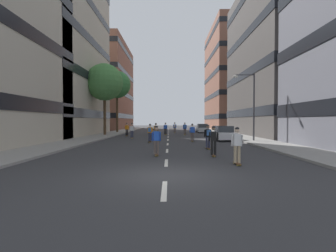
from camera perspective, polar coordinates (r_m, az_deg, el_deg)
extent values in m
plane|color=#333335|center=(35.47, 0.05, -2.16)|extent=(154.65, 154.65, 0.00)
cube|color=gray|center=(39.70, -12.69, -1.73)|extent=(3.43, 70.88, 0.14)
cube|color=gray|center=(39.64, 12.86, -1.73)|extent=(3.43, 70.88, 0.14)
cube|color=silver|center=(7.92, -0.82, -13.94)|extent=(0.16, 2.20, 0.01)
cube|color=silver|center=(12.81, -0.38, -8.09)|extent=(0.16, 2.20, 0.01)
cube|color=silver|center=(17.76, -0.19, -5.49)|extent=(0.16, 2.20, 0.01)
cube|color=silver|center=(22.73, -0.09, -4.03)|extent=(0.16, 2.20, 0.01)
cube|color=silver|center=(27.72, -0.02, -3.09)|extent=(0.16, 2.20, 0.01)
cube|color=silver|center=(32.71, 0.03, -2.43)|extent=(0.16, 2.20, 0.01)
cube|color=silver|center=(37.70, 0.06, -1.95)|extent=(0.16, 2.20, 0.01)
cube|color=silver|center=(42.69, 0.09, -1.58)|extent=(0.16, 2.20, 0.01)
cube|color=silver|center=(47.68, 0.11, -1.29)|extent=(0.16, 2.20, 0.01)
cube|color=silver|center=(52.68, 0.13, -1.06)|extent=(0.16, 2.20, 0.01)
cube|color=silver|center=(57.68, 0.14, -0.86)|extent=(0.16, 2.20, 0.01)
cube|color=silver|center=(62.67, 0.16, -0.70)|extent=(0.16, 2.20, 0.01)
cube|color=#BCB29E|center=(41.24, -25.91, 15.69)|extent=(13.80, 20.24, 24.96)
cube|color=black|center=(39.92, -25.79, 2.40)|extent=(13.92, 20.36, 1.10)
cube|color=black|center=(40.34, -25.86, 9.51)|extent=(13.92, 20.36, 1.10)
cube|color=black|center=(41.37, -25.92, 16.36)|extent=(13.92, 20.36, 1.10)
cube|color=black|center=(42.96, -25.99, 22.80)|extent=(13.92, 20.36, 1.10)
cube|color=brown|center=(67.48, -14.93, 8.33)|extent=(13.80, 22.88, 21.00)
cube|color=black|center=(66.96, -14.90, 2.07)|extent=(13.92, 23.00, 1.10)
cube|color=black|center=(67.25, -14.92, 6.55)|extent=(13.92, 23.00, 1.10)
cube|color=black|center=(67.95, -14.95, 10.96)|extent=(13.92, 23.00, 1.10)
cube|color=black|center=(69.04, -14.97, 15.26)|extent=(13.92, 23.00, 1.10)
cube|color=#4C4744|center=(40.66, 26.09, 13.05)|extent=(13.80, 20.69, 21.02)
cube|color=black|center=(39.79, 25.99, 2.63)|extent=(13.92, 20.81, 1.10)
cube|color=black|center=(40.28, 26.06, 10.12)|extent=(13.92, 20.81, 1.10)
cube|color=black|center=(41.43, 26.13, 17.32)|extent=(13.92, 20.81, 1.10)
cube|color=brown|center=(67.69, 15.28, 10.03)|extent=(13.80, 22.13, 25.05)
cube|color=black|center=(66.88, 15.24, 1.95)|extent=(13.92, 22.25, 1.10)
cube|color=black|center=(67.14, 15.26, 6.23)|extent=(13.92, 22.25, 1.10)
cube|color=black|center=(67.77, 15.28, 10.45)|extent=(13.92, 22.25, 1.10)
cube|color=black|center=(68.75, 15.31, 14.57)|extent=(13.92, 22.25, 1.10)
cube|color=black|center=(70.09, 15.33, 18.56)|extent=(13.92, 22.25, 1.10)
cube|color=silver|center=(27.72, 12.17, -2.02)|extent=(1.80, 4.40, 0.70)
cube|color=#2D3338|center=(27.55, 12.24, -0.65)|extent=(1.60, 2.10, 0.64)
cylinder|color=black|center=(29.01, 10.03, -2.29)|extent=(0.22, 0.64, 0.64)
cylinder|color=black|center=(29.32, 13.11, -2.26)|extent=(0.22, 0.64, 0.64)
cylinder|color=black|center=(26.16, 11.10, -2.67)|extent=(0.22, 0.64, 0.64)
cylinder|color=black|center=(26.50, 14.51, -2.63)|extent=(0.22, 0.64, 0.64)
cube|color=#B2B7BF|center=(45.25, 7.53, -0.77)|extent=(1.80, 4.40, 0.70)
cube|color=#2D3338|center=(45.08, 7.56, 0.07)|extent=(1.60, 2.10, 0.64)
cylinder|color=black|center=(46.60, 6.33, -0.97)|extent=(0.22, 0.64, 0.64)
cylinder|color=black|center=(46.80, 8.28, -0.97)|extent=(0.22, 0.64, 0.64)
cylinder|color=black|center=(43.72, 6.73, -1.11)|extent=(0.22, 0.64, 0.64)
cylinder|color=black|center=(43.93, 8.81, -1.11)|extent=(0.22, 0.64, 0.64)
cylinder|color=#4C3823|center=(44.95, -11.16, 2.83)|extent=(0.36, 0.36, 6.48)
sphere|color=#387A3D|center=(45.35, -11.19, 8.98)|extent=(4.62, 4.62, 4.62)
cylinder|color=#4C3823|center=(36.64, -13.80, 2.40)|extent=(0.36, 0.36, 5.45)
sphere|color=#478442|center=(37.02, -13.84, 9.39)|extent=(5.08, 5.08, 5.08)
cylinder|color=#3F3F44|center=(26.63, 18.44, 3.97)|extent=(0.16, 0.16, 6.50)
cylinder|color=#3F3F44|center=(26.71, 16.62, 10.77)|extent=(1.80, 0.10, 0.10)
ellipsoid|color=silver|center=(26.45, 14.71, 10.55)|extent=(0.50, 0.30, 0.24)
cube|color=brown|center=(43.05, 1.50, -1.46)|extent=(0.28, 0.91, 0.02)
cylinder|color=#D8BF4C|center=(43.37, 1.53, -1.50)|extent=(0.19, 0.09, 0.07)
cylinder|color=#D8BF4C|center=(42.73, 1.47, -1.54)|extent=(0.19, 0.09, 0.07)
cylinder|color=#594C47|center=(43.04, 1.38, -0.91)|extent=(0.15, 0.15, 0.80)
cylinder|color=#594C47|center=(43.03, 1.62, -0.91)|extent=(0.15, 0.15, 0.80)
cube|color=blue|center=(43.01, 1.50, -0.01)|extent=(0.34, 0.23, 0.55)
cylinder|color=blue|center=(43.08, 1.21, -0.05)|extent=(0.11, 0.24, 0.55)
cylinder|color=blue|center=(43.05, 1.79, -0.05)|extent=(0.11, 0.24, 0.55)
sphere|color=#997051|center=(43.02, 1.50, 0.59)|extent=(0.22, 0.22, 0.22)
sphere|color=black|center=(43.02, 1.50, 0.66)|extent=(0.21, 0.21, 0.21)
cube|color=beige|center=(42.83, 1.48, 0.02)|extent=(0.27, 0.18, 0.40)
cube|color=brown|center=(41.74, 3.72, -1.54)|extent=(0.25, 0.91, 0.02)
cylinder|color=#D8BF4C|center=(42.06, 3.72, -1.59)|extent=(0.18, 0.08, 0.07)
cylinder|color=#D8BF4C|center=(41.42, 3.73, -1.63)|extent=(0.18, 0.08, 0.07)
cylinder|color=#2D334C|center=(41.72, 3.60, -0.98)|extent=(0.15, 0.15, 0.80)
cylinder|color=#2D334C|center=(41.72, 3.85, -0.98)|extent=(0.15, 0.15, 0.80)
cube|color=blue|center=(41.70, 3.72, -0.05)|extent=(0.33, 0.22, 0.55)
cylinder|color=blue|center=(41.75, 3.42, -0.09)|extent=(0.10, 0.23, 0.55)
cylinder|color=blue|center=(41.75, 4.03, -0.09)|extent=(0.10, 0.23, 0.55)
sphere|color=#997051|center=(41.71, 3.73, 0.57)|extent=(0.22, 0.22, 0.22)
sphere|color=black|center=(41.71, 3.73, 0.64)|extent=(0.21, 0.21, 0.21)
cube|color=#3F72BF|center=(41.52, 3.73, -0.02)|extent=(0.27, 0.17, 0.40)
cube|color=brown|center=(12.65, 15.00, -7.90)|extent=(0.20, 0.90, 0.02)
cylinder|color=#D8BF4C|center=(12.96, 14.64, -7.88)|extent=(0.18, 0.07, 0.07)
cylinder|color=#D8BF4C|center=(12.35, 15.38, -8.34)|extent=(0.18, 0.07, 0.07)
cylinder|color=tan|center=(12.57, 14.61, -6.05)|extent=(0.14, 0.14, 0.80)
cylinder|color=tan|center=(12.61, 15.41, -6.03)|extent=(0.14, 0.14, 0.80)
cube|color=white|center=(12.52, 15.03, -2.98)|extent=(0.32, 0.20, 0.55)
cylinder|color=white|center=(12.52, 13.99, -3.10)|extent=(0.09, 0.23, 0.55)
cylinder|color=white|center=(12.63, 15.94, -3.07)|extent=(0.09, 0.23, 0.55)
sphere|color=beige|center=(12.52, 15.02, -0.89)|extent=(0.22, 0.22, 0.22)
sphere|color=black|center=(12.52, 15.02, -0.67)|extent=(0.21, 0.21, 0.21)
cube|color=brown|center=(15.32, -2.59, -6.27)|extent=(0.28, 0.91, 0.02)
cylinder|color=#D8BF4C|center=(15.64, -2.63, -6.29)|extent=(0.19, 0.09, 0.07)
cylinder|color=#D8BF4C|center=(15.01, -2.54, -6.61)|extent=(0.19, 0.09, 0.07)
cylinder|color=#594C47|center=(15.27, -2.93, -4.74)|extent=(0.15, 0.15, 0.80)
cylinder|color=#594C47|center=(15.27, -2.25, -4.74)|extent=(0.15, 0.15, 0.80)
cube|color=blue|center=(15.21, -2.59, -2.21)|extent=(0.34, 0.23, 0.55)
cylinder|color=blue|center=(15.26, -3.42, -2.30)|extent=(0.11, 0.24, 0.55)
cylinder|color=blue|center=(15.27, -1.77, -2.30)|extent=(0.11, 0.24, 0.55)
sphere|color=tan|center=(15.21, -2.59, -0.49)|extent=(0.22, 0.22, 0.22)
sphere|color=black|center=(15.21, -2.59, -0.30)|extent=(0.21, 0.21, 0.21)
cube|color=brown|center=(37.38, -0.56, -1.86)|extent=(0.38, 0.92, 0.02)
cylinder|color=#D8BF4C|center=(37.70, -0.65, -1.91)|extent=(0.19, 0.11, 0.07)
cylinder|color=#D8BF4C|center=(37.07, -0.46, -1.96)|extent=(0.19, 0.11, 0.07)
cylinder|color=black|center=(37.35, -0.69, -1.23)|extent=(0.17, 0.17, 0.80)
cylinder|color=black|center=(37.38, -0.42, -1.23)|extent=(0.17, 0.17, 0.80)
cube|color=blue|center=(37.34, -0.56, -0.19)|extent=(0.35, 0.26, 0.55)
cylinder|color=blue|center=(37.35, -0.90, -0.24)|extent=(0.13, 0.24, 0.55)
cylinder|color=blue|center=(37.43, -0.24, -0.23)|extent=(0.13, 0.24, 0.55)
sphere|color=#997051|center=(37.35, -0.56, 0.51)|extent=(0.22, 0.22, 0.22)
sphere|color=black|center=(37.35, -0.56, 0.58)|extent=(0.21, 0.21, 0.21)
cube|color=brown|center=(19.02, 8.79, -4.82)|extent=(0.31, 0.92, 0.02)
cylinder|color=#D8BF4C|center=(19.34, 8.54, -4.87)|extent=(0.19, 0.09, 0.07)
cylinder|color=#D8BF4C|center=(18.72, 9.06, -5.07)|extent=(0.19, 0.09, 0.07)
cylinder|color=#2D334C|center=(18.96, 8.54, -3.59)|extent=(0.16, 0.16, 0.80)
cylinder|color=#2D334C|center=(19.01, 9.06, -3.58)|extent=(0.16, 0.16, 0.80)
cube|color=black|center=(18.94, 8.80, -1.55)|extent=(0.34, 0.24, 0.55)
cylinder|color=black|center=(18.93, 8.12, -1.63)|extent=(0.12, 0.24, 0.55)
cylinder|color=black|center=(19.05, 9.40, -1.62)|extent=(0.12, 0.24, 0.55)
sphere|color=#997051|center=(18.94, 8.79, -0.17)|extent=(0.22, 0.22, 0.22)
sphere|color=black|center=(18.94, 8.79, -0.02)|extent=(0.21, 0.21, 0.21)
cube|color=#3F72BF|center=(18.77, 8.95, -1.49)|extent=(0.28, 0.19, 0.40)
cube|color=brown|center=(37.47, 3.73, -1.85)|extent=(0.29, 0.92, 0.02)
cylinder|color=#D8BF4C|center=(37.79, 3.75, -1.90)|extent=(0.19, 0.09, 0.07)
cylinder|color=#D8BF4C|center=(37.15, 3.70, -1.95)|extent=(0.19, 0.09, 0.07)
cylinder|color=#594C47|center=(37.45, 3.59, -1.22)|extent=(0.15, 0.15, 0.80)
cylinder|color=#594C47|center=(37.45, 3.87, -1.23)|extent=(0.15, 0.15, 0.80)
cube|color=blue|center=(37.43, 3.73, -0.19)|extent=(0.34, 0.23, 0.55)
cylinder|color=blue|center=(37.49, 3.40, -0.23)|extent=(0.11, 0.24, 0.55)
cylinder|color=blue|center=(37.47, 4.07, -0.23)|extent=(0.11, 0.24, 0.55)
sphere|color=beige|center=(37.44, 3.73, 0.50)|extent=(0.22, 0.22, 0.22)
sphere|color=black|center=(37.44, 3.73, 0.58)|extent=(0.21, 0.21, 0.21)
cube|color=#3F72BF|center=(37.25, 3.72, -0.15)|extent=(0.28, 0.19, 0.40)
cube|color=brown|center=(34.88, -9.07, -2.09)|extent=(0.27, 0.91, 0.02)
cylinder|color=#D8BF4C|center=(35.20, -8.95, -2.14)|extent=(0.18, 0.08, 0.07)
cylinder|color=#D8BF4C|center=(34.58, -9.20, -2.20)|extent=(0.18, 0.08, 0.07)
cylinder|color=black|center=(34.88, -9.22, -1.42)|extent=(0.15, 0.15, 0.80)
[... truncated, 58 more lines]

